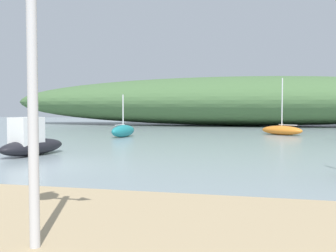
{
  "coord_description": "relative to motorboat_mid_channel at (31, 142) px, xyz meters",
  "views": [
    {
      "loc": [
        6.82,
        -10.79,
        1.83
      ],
      "look_at": [
        2.47,
        7.58,
        0.97
      ],
      "focal_mm": 41.89,
      "sensor_mm": 36.0,
      "label": 1
    }
  ],
  "objects": [
    {
      "name": "sailboat_inner_mooring",
      "position": [
        0.18,
        9.94,
        -0.12
      ],
      "size": [
        1.18,
        2.61,
        2.68
      ],
      "color": "teal",
      "rests_on": "ground"
    },
    {
      "name": "distant_hill",
      "position": [
        6.05,
        28.84,
        2.06
      ],
      "size": [
        51.46,
        11.47,
        5.17
      ],
      "primitive_type": "ellipsoid",
      "color": "#476B3D",
      "rests_on": "ground"
    },
    {
      "name": "motorboat_mid_channel",
      "position": [
        0.0,
        0.0,
        0.0
      ],
      "size": [
        1.58,
        3.36,
        1.48
      ],
      "color": "black",
      "rests_on": "ground"
    },
    {
      "name": "ground_plane",
      "position": [
        1.82,
        -2.67,
        -0.52
      ],
      "size": [
        120.0,
        120.0,
        0.0
      ],
      "primitive_type": "plane",
      "color": "gray"
    },
    {
      "name": "sailboat_far_left",
      "position": [
        10.05,
        14.26,
        -0.18
      ],
      "size": [
        3.08,
        2.53,
        3.88
      ],
      "color": "orange",
      "rests_on": "ground"
    }
  ]
}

